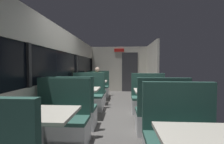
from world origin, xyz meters
TOP-DOWN VIEW (x-y plane):
  - ground_plane at (0.00, 0.00)m, footprint 3.30×9.20m
  - carriage_window_panel_left at (-1.45, 0.00)m, footprint 0.09×8.48m
  - carriage_end_bulkhead at (0.06, 4.19)m, footprint 2.90×0.11m
  - carriage_aisle_panel_right at (1.45, 3.00)m, footprint 0.08×2.40m
  - dining_table_near_window at (-0.89, -2.09)m, footprint 0.90×0.70m
  - bench_near_window_facing_entry at (-0.89, -1.39)m, footprint 0.95×0.50m
  - dining_table_mid_window at (-0.89, -0.02)m, footprint 0.90×0.70m
  - bench_mid_window_facing_end at (-0.89, -0.72)m, footprint 0.95×0.50m
  - bench_mid_window_facing_entry at (-0.89, 0.68)m, footprint 0.95×0.50m
  - dining_table_far_window at (-0.89, 2.05)m, footprint 0.90×0.70m
  - bench_far_window_facing_end at (-0.89, 1.35)m, footprint 0.95×0.50m
  - bench_far_window_facing_entry at (-0.89, 2.75)m, footprint 0.95×0.50m
  - dining_table_rear_aisle at (0.89, -0.22)m, footprint 0.90×0.70m
  - bench_rear_aisle_facing_end at (0.89, -0.92)m, footprint 0.95×0.50m
  - bench_rear_aisle_facing_entry at (0.89, 0.48)m, footprint 0.95×0.50m
  - seated_passenger at (-0.89, 2.68)m, footprint 0.47×0.55m

SIDE VIEW (x-z plane):
  - ground_plane at x=0.00m, z-range -0.02..0.00m
  - bench_near_window_facing_entry at x=-0.89m, z-range -0.22..0.88m
  - bench_mid_window_facing_end at x=-0.89m, z-range -0.22..0.88m
  - bench_mid_window_facing_entry at x=-0.89m, z-range -0.22..0.88m
  - bench_far_window_facing_end at x=-0.89m, z-range -0.22..0.88m
  - bench_far_window_facing_entry at x=-0.89m, z-range -0.22..0.88m
  - bench_rear_aisle_facing_end at x=0.89m, z-range -0.22..0.88m
  - bench_rear_aisle_facing_entry at x=0.89m, z-range -0.22..0.88m
  - seated_passenger at x=-0.89m, z-range -0.09..1.17m
  - dining_table_near_window at x=-0.89m, z-range 0.27..1.01m
  - dining_table_mid_window at x=-0.89m, z-range 0.27..1.01m
  - dining_table_far_window at x=-0.89m, z-range 0.27..1.01m
  - dining_table_rear_aisle at x=0.89m, z-range 0.27..1.01m
  - carriage_window_panel_left at x=-1.45m, z-range -0.04..2.26m
  - carriage_end_bulkhead at x=0.06m, z-range -0.01..2.29m
  - carriage_aisle_panel_right at x=1.45m, z-range 0.00..2.30m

